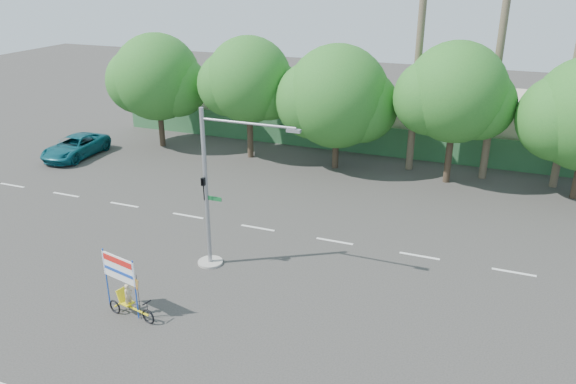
% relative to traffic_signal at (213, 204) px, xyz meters
% --- Properties ---
extents(ground, '(120.00, 120.00, 0.00)m').
position_rel_traffic_signal_xyz_m(ground, '(2.20, -3.98, -2.92)').
color(ground, '#33302D').
rests_on(ground, ground).
extents(fence, '(38.00, 0.08, 2.00)m').
position_rel_traffic_signal_xyz_m(fence, '(2.20, 17.52, -1.92)').
color(fence, '#336B3D').
rests_on(fence, ground).
extents(building_left, '(12.00, 8.00, 4.00)m').
position_rel_traffic_signal_xyz_m(building_left, '(-7.80, 22.02, -0.92)').
color(building_left, beige).
rests_on(building_left, ground).
extents(building_right, '(14.00, 8.00, 3.60)m').
position_rel_traffic_signal_xyz_m(building_right, '(10.20, 22.02, -1.12)').
color(building_right, beige).
rests_on(building_right, ground).
extents(tree_far_left, '(7.14, 6.00, 7.96)m').
position_rel_traffic_signal_xyz_m(tree_far_left, '(-11.85, 14.02, 1.84)').
color(tree_far_left, '#473828').
rests_on(tree_far_left, ground).
extents(tree_left, '(6.66, 5.60, 8.07)m').
position_rel_traffic_signal_xyz_m(tree_left, '(-4.85, 14.02, 2.14)').
color(tree_left, '#473828').
rests_on(tree_left, ground).
extents(tree_center, '(7.62, 6.40, 7.85)m').
position_rel_traffic_signal_xyz_m(tree_center, '(1.14, 14.02, 1.55)').
color(tree_center, '#473828').
rests_on(tree_center, ground).
extents(tree_right, '(6.90, 5.80, 8.36)m').
position_rel_traffic_signal_xyz_m(tree_right, '(8.15, 14.02, 2.32)').
color(tree_right, '#473828').
rests_on(tree_right, ground).
extents(palm_short, '(3.73, 3.79, 14.45)m').
position_rel_traffic_signal_xyz_m(palm_short, '(5.70, 15.52, 5.94)').
color(palm_short, '#70604C').
rests_on(palm_short, ground).
extents(traffic_signal, '(4.72, 1.10, 7.00)m').
position_rel_traffic_signal_xyz_m(traffic_signal, '(0.00, 0.00, 0.00)').
color(traffic_signal, gray).
rests_on(traffic_signal, ground).
extents(trike_billboard, '(2.46, 0.89, 2.47)m').
position_rel_traffic_signal_xyz_m(trike_billboard, '(-1.37, -4.47, -1.92)').
color(trike_billboard, black).
rests_on(trike_billboard, ground).
extents(pickup_truck, '(2.58, 5.28, 1.44)m').
position_rel_traffic_signal_xyz_m(pickup_truck, '(-15.88, 9.71, -2.20)').
color(pickup_truck, '#0D5360').
rests_on(pickup_truck, ground).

